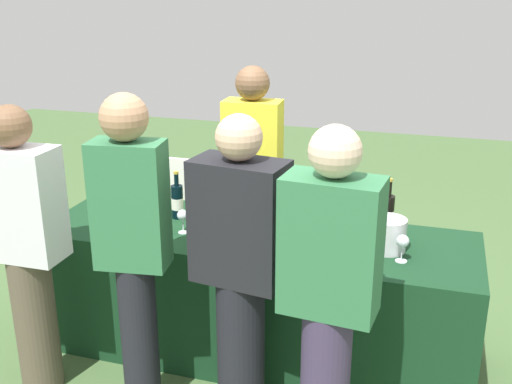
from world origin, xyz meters
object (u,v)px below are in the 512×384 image
at_px(guest_3, 329,295).
at_px(wine_bottle_7, 387,215).
at_px(guest_1, 133,245).
at_px(server_pouring, 253,179).
at_px(wine_bottle_0, 133,193).
at_px(wine_glass_0, 111,206).
at_px(wine_glass_4, 403,242).
at_px(wine_glass_1, 156,210).
at_px(menu_board, 168,209).
at_px(wine_bottle_2, 215,199).
at_px(wine_bottle_4, 280,204).
at_px(wine_glass_2, 183,216).
at_px(wine_glass_3, 354,231).
at_px(wine_bottle_5, 293,207).
at_px(guest_2, 240,268).
at_px(wine_bottle_1, 177,201).
at_px(ice_bucket, 387,235).
at_px(wine_bottle_6, 325,210).
at_px(wine_bottle_3, 246,205).
at_px(guest_0, 26,245).

bearing_deg(guest_3, wine_bottle_7, 86.76).
height_order(guest_1, guest_3, guest_1).
xyz_separation_m(server_pouring, guest_3, (0.77, -1.37, -0.03)).
relative_size(wine_bottle_0, wine_bottle_7, 0.94).
relative_size(wine_glass_0, wine_glass_4, 0.91).
relative_size(wine_glass_1, server_pouring, 0.09).
distance_m(wine_bottle_0, menu_board, 1.05).
bearing_deg(wine_bottle_2, guest_3, -47.59).
relative_size(wine_bottle_4, menu_board, 0.39).
height_order(wine_glass_2, guest_1, guest_1).
xyz_separation_m(wine_glass_2, wine_glass_3, (0.97, 0.06, 0.00)).
height_order(wine_bottle_5, guest_2, guest_2).
relative_size(wine_glass_1, guest_1, 0.09).
bearing_deg(wine_glass_3, wine_bottle_1, 171.95).
relative_size(wine_glass_4, ice_bucket, 0.73).
bearing_deg(guest_3, wine_bottle_0, 152.57).
height_order(wine_glass_1, menu_board, wine_glass_1).
bearing_deg(wine_glass_0, wine_bottle_0, 73.87).
xyz_separation_m(wine_bottle_2, wine_bottle_4, (0.41, 0.01, 0.00)).
height_order(wine_glass_2, menu_board, wine_glass_2).
bearing_deg(wine_bottle_2, wine_bottle_0, -173.55).
relative_size(wine_glass_3, menu_board, 0.17).
bearing_deg(wine_bottle_7, wine_bottle_2, -178.52).
bearing_deg(wine_glass_3, wine_bottle_6, 129.66).
distance_m(wine_bottle_2, wine_glass_1, 0.37).
distance_m(wine_bottle_3, wine_glass_3, 0.69).
bearing_deg(ice_bucket, wine_bottle_5, 162.40).
bearing_deg(wine_bottle_6, wine_glass_0, -168.66).
relative_size(wine_bottle_1, wine_bottle_6, 0.93).
xyz_separation_m(wine_glass_0, wine_glass_2, (0.49, -0.05, 0.01)).
bearing_deg(ice_bucket, wine_bottle_3, 171.75).
xyz_separation_m(wine_bottle_6, wine_glass_3, (0.20, -0.25, -0.01)).
bearing_deg(wine_bottle_1, wine_glass_3, -8.05).
height_order(wine_glass_2, wine_glass_3, wine_glass_3).
bearing_deg(ice_bucket, wine_glass_3, -165.20).
xyz_separation_m(wine_glass_4, server_pouring, (-1.03, 0.72, 0.02)).
bearing_deg(wine_glass_3, ice_bucket, 14.80).
bearing_deg(ice_bucket, guest_3, -102.58).
bearing_deg(wine_bottle_5, server_pouring, 132.13).
distance_m(wine_bottle_7, menu_board, 2.01).
xyz_separation_m(wine_bottle_1, wine_glass_3, (1.10, -0.16, -0.00)).
xyz_separation_m(wine_bottle_1, wine_glass_4, (1.36, -0.23, -0.00)).
relative_size(wine_glass_1, guest_2, 0.09).
bearing_deg(server_pouring, wine_glass_3, 137.34).
distance_m(wine_glass_1, server_pouring, 0.76).
relative_size(wine_bottle_4, wine_glass_3, 2.29).
distance_m(guest_2, menu_board, 2.06).
relative_size(ice_bucket, guest_0, 0.13).
bearing_deg(wine_bottle_4, wine_glass_4, -23.73).
bearing_deg(wine_bottle_0, wine_bottle_7, 3.17).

